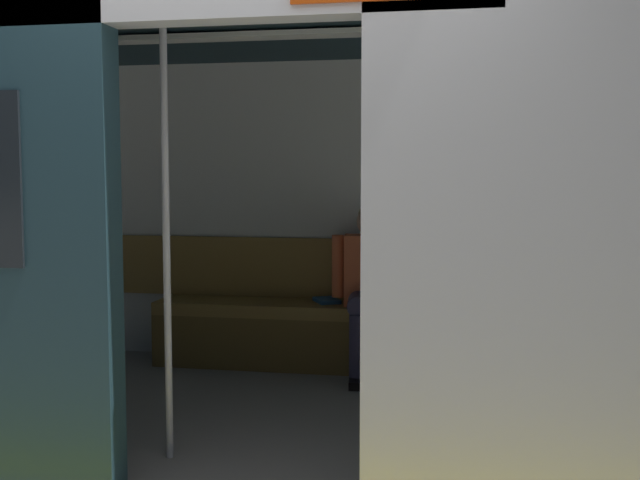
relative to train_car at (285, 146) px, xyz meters
name	(u,v)px	position (x,y,z in m)	size (l,w,h in m)	color
train_car	(285,146)	(0.00, 0.00, 0.00)	(6.40, 2.83, 2.35)	silver
bench_seat	(331,320)	(-0.08, -1.06, -1.20)	(2.59, 0.44, 0.47)	olive
person_seated	(371,276)	(-0.37, -1.01, -0.87)	(0.55, 0.70, 1.20)	#CC5933
handbag	(422,295)	(-0.72, -1.10, -1.00)	(0.26, 0.15, 0.17)	brown
book	(327,300)	(-0.03, -1.15, -1.08)	(0.15, 0.22, 0.03)	#26598C
grab_pole_door	(166,236)	(0.40, 0.82, -0.46)	(0.04, 0.04, 2.21)	silver
grab_pole_far	(365,238)	(-0.56, 0.75, -0.46)	(0.04, 0.04, 2.21)	silver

